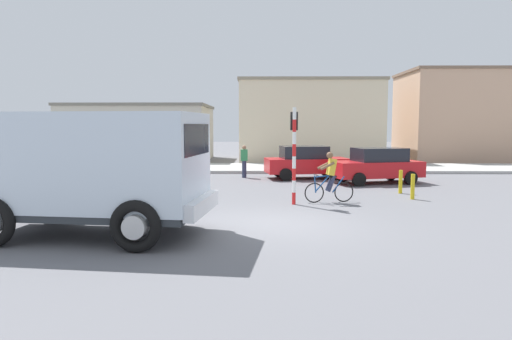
{
  "coord_description": "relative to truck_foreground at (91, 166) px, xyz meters",
  "views": [
    {
      "loc": [
        -0.41,
        -11.82,
        2.62
      ],
      "look_at": [
        -0.56,
        2.5,
        1.2
      ],
      "focal_mm": 31.84,
      "sensor_mm": 36.0,
      "label": 1
    }
  ],
  "objects": [
    {
      "name": "ground_plane",
      "position": [
        4.4,
        1.27,
        -1.67
      ],
      "size": [
        120.0,
        120.0,
        0.0
      ],
      "primitive_type": "plane",
      "color": "slate"
    },
    {
      "name": "bollard_far",
      "position": [
        9.37,
        6.8,
        -1.22
      ],
      "size": [
        0.14,
        0.14,
        0.9
      ],
      "primitive_type": "cylinder",
      "color": "gold",
      "rests_on": "ground"
    },
    {
      "name": "traffic_light_pole",
      "position": [
        5.09,
        4.4,
        0.4
      ],
      "size": [
        0.24,
        0.43,
        3.2
      ],
      "color": "red",
      "rests_on": "ground"
    },
    {
      "name": "car_white_mid",
      "position": [
        -2.3,
        8.84,
        -0.85
      ],
      "size": [
        4.3,
        2.66,
        1.6
      ],
      "color": "red",
      "rests_on": "ground"
    },
    {
      "name": "truck_foreground",
      "position": [
        0.0,
        0.0,
        0.0
      ],
      "size": [
        5.67,
        3.29,
        2.9
      ],
      "color": "silver",
      "rests_on": "ground"
    },
    {
      "name": "cyclist",
      "position": [
        6.33,
        4.73,
        -0.8
      ],
      "size": [
        1.71,
        0.55,
        1.72
      ],
      "color": "black",
      "rests_on": "ground"
    },
    {
      "name": "car_far_side",
      "position": [
        9.23,
        9.9,
        -0.85
      ],
      "size": [
        4.29,
        2.62,
        1.6
      ],
      "color": "red",
      "rests_on": "ground"
    },
    {
      "name": "building_corner_left",
      "position": [
        -4.93,
        23.24,
        0.39
      ],
      "size": [
        10.19,
        7.56,
        4.11
      ],
      "color": "#B2AD9E",
      "rests_on": "ground"
    },
    {
      "name": "car_red_near",
      "position": [
        6.21,
        11.68,
        -0.85
      ],
      "size": [
        4.22,
        2.34,
        1.6
      ],
      "color": "red",
      "rests_on": "ground"
    },
    {
      "name": "pedestrian_near_kerb",
      "position": [
        3.16,
        11.99,
        -0.82
      ],
      "size": [
        0.34,
        0.22,
        1.62
      ],
      "color": "#2D334C",
      "rests_on": "ground"
    },
    {
      "name": "building_corner_right",
      "position": [
        20.17,
        23.64,
        1.64
      ],
      "size": [
        11.13,
        6.42,
        6.6
      ],
      "color": "tan",
      "rests_on": "ground"
    },
    {
      "name": "sidewalk_far",
      "position": [
        4.4,
        16.31,
        -1.59
      ],
      "size": [
        80.0,
        5.0,
        0.16
      ],
      "primitive_type": "cube",
      "color": "#ADADA8",
      "rests_on": "ground"
    },
    {
      "name": "bollard_near",
      "position": [
        9.37,
        5.4,
        -1.22
      ],
      "size": [
        0.14,
        0.14,
        0.9
      ],
      "primitive_type": "cylinder",
      "color": "gold",
      "rests_on": "ground"
    },
    {
      "name": "building_mid_block",
      "position": [
        7.42,
        22.8,
        1.23
      ],
      "size": [
        9.93,
        6.86,
        5.78
      ],
      "color": "beige",
      "rests_on": "ground"
    }
  ]
}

